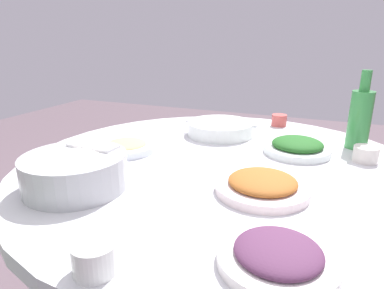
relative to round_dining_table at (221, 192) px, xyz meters
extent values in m
cylinder|color=#99999E|center=(0.00, 0.00, -0.27)|extent=(0.13, 0.13, 0.67)
cylinder|color=silver|center=(0.00, 0.00, 0.09)|extent=(1.33, 1.33, 0.04)
cylinder|color=#B2B5BA|center=(-0.34, 0.31, 0.15)|extent=(0.28, 0.28, 0.09)
ellipsoid|color=white|center=(-0.34, 0.31, 0.16)|extent=(0.23, 0.23, 0.10)
cube|color=white|center=(-0.26, 0.31, 0.21)|extent=(0.06, 0.15, 0.01)
cylinder|color=white|center=(0.31, 0.11, 0.14)|extent=(0.28, 0.28, 0.06)
cylinder|color=black|center=(0.31, 0.11, 0.13)|extent=(0.24, 0.24, 0.04)
cylinder|color=silver|center=(0.31, 0.11, 0.15)|extent=(0.04, 0.30, 0.01)
cylinder|color=silver|center=(-0.02, 0.36, 0.12)|extent=(0.21, 0.21, 0.03)
ellipsoid|color=tan|center=(-0.02, 0.36, 0.13)|extent=(0.15, 0.15, 0.03)
cylinder|color=white|center=(-0.46, -0.25, 0.12)|extent=(0.22, 0.22, 0.02)
ellipsoid|color=#4F2947|center=(-0.46, -0.25, 0.14)|extent=(0.16, 0.16, 0.03)
cylinder|color=silver|center=(-0.17, -0.17, 0.12)|extent=(0.25, 0.25, 0.02)
ellipsoid|color=#9C5621|center=(-0.17, -0.17, 0.14)|extent=(0.18, 0.18, 0.04)
cylinder|color=white|center=(0.19, -0.22, 0.12)|extent=(0.23, 0.23, 0.02)
ellipsoid|color=#1E561D|center=(0.19, -0.22, 0.14)|extent=(0.18, 0.18, 0.04)
cylinder|color=#379045|center=(0.34, -0.41, 0.21)|extent=(0.08, 0.08, 0.21)
cylinder|color=#379045|center=(0.34, -0.41, 0.36)|extent=(0.03, 0.03, 0.07)
cylinder|color=white|center=(-0.60, 0.05, 0.14)|extent=(0.08, 0.08, 0.06)
cylinder|color=#BE4C47|center=(0.55, -0.10, 0.13)|extent=(0.07, 0.07, 0.05)
cylinder|color=silver|center=(0.19, -0.44, 0.13)|extent=(0.08, 0.08, 0.05)
camera|label=1|loc=(-0.99, -0.30, 0.51)|focal=31.35mm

